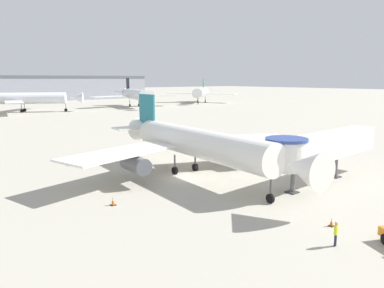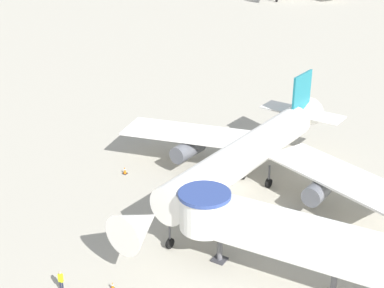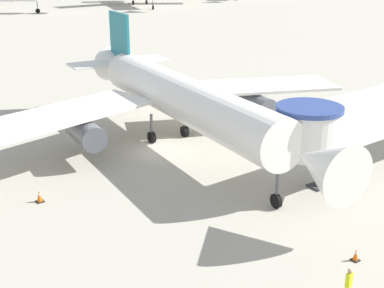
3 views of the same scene
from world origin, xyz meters
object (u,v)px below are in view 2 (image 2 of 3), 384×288
(main_airplane, at_px, (246,155))
(traffic_cone_near_nose, at_px, (113,286))
(jet_bridge, at_px, (282,233))
(traffic_cone_port_wing, at_px, (125,170))
(ground_crew_marshaller, at_px, (61,280))

(main_airplane, height_order, traffic_cone_near_nose, main_airplane)
(jet_bridge, bearing_deg, main_airplane, 123.72)
(jet_bridge, distance_m, traffic_cone_near_nose, 12.94)
(main_airplane, relative_size, traffic_cone_near_nose, 48.24)
(traffic_cone_port_wing, bearing_deg, jet_bridge, -20.36)
(jet_bridge, xyz_separation_m, traffic_cone_near_nose, (-9.82, -7.55, -3.76))
(traffic_cone_near_nose, bearing_deg, jet_bridge, 37.55)
(traffic_cone_port_wing, bearing_deg, traffic_cone_near_nose, -54.34)
(traffic_cone_port_wing, bearing_deg, main_airplane, 14.94)
(traffic_cone_near_nose, relative_size, traffic_cone_port_wing, 0.84)
(ground_crew_marshaller, bearing_deg, main_airplane, -114.72)
(traffic_cone_near_nose, distance_m, traffic_cone_port_wing, 18.77)
(traffic_cone_port_wing, relative_size, ground_crew_marshaller, 0.45)
(main_airplane, relative_size, traffic_cone_port_wing, 40.63)
(main_airplane, bearing_deg, traffic_cone_port_wing, -160.96)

